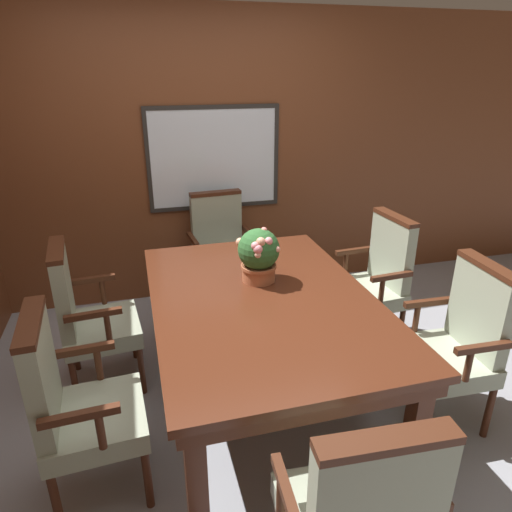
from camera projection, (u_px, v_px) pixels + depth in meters
The scene contains 9 objects.
ground_plane at pixel (248, 410), 2.84m from camera, with size 14.00×14.00×0.00m, color #93969E.
wall_back at pixel (197, 161), 3.92m from camera, with size 7.20×0.08×2.45m.
dining_table at pixel (263, 310), 2.72m from camera, with size 1.28×1.89×0.72m.
chair_right_near at pixel (457, 340), 2.60m from camera, with size 0.49×0.55×1.00m.
chair_right_far at pixel (375, 277), 3.40m from camera, with size 0.50×0.55×1.00m.
chair_left_far at pixel (87, 314), 2.88m from camera, with size 0.51×0.56×1.00m.
chair_left_near at pixel (75, 402), 2.12m from camera, with size 0.49×0.55×1.00m.
chair_head_far at pixel (221, 247), 3.96m from camera, with size 0.56×0.50×1.00m.
potted_plant at pixel (259, 254), 2.83m from camera, with size 0.26×0.27×0.35m.
Camera 1 is at (-0.55, -2.19, 1.97)m, focal length 32.00 mm.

